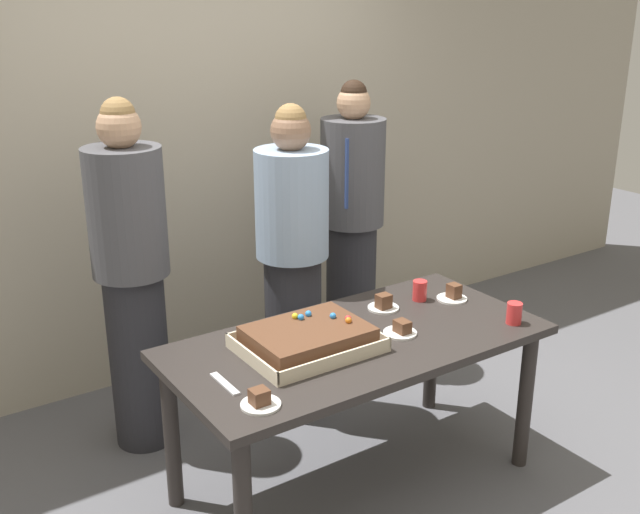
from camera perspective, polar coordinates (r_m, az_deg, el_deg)
name	(u,v)px	position (r m, az deg, el deg)	size (l,w,h in m)	color
ground_plane	(355,482)	(3.67, 2.67, -16.82)	(12.00, 12.00, 0.00)	#5B5B60
interior_back_panel	(193,119)	(4.40, -9.73, 10.38)	(8.00, 0.12, 3.00)	#B2A893
party_table	(357,357)	(3.33, 2.85, -7.68)	(1.68, 0.82, 0.75)	#2D2826
sheet_cake	(308,339)	(3.16, -0.93, -6.27)	(0.56, 0.43, 0.12)	beige
plated_slice_near_left	(383,304)	(3.57, 4.88, -3.63)	(0.15, 0.15, 0.08)	white
plated_slice_near_right	(260,401)	(2.77, -4.61, -10.90)	(0.15, 0.15, 0.07)	white
plated_slice_far_left	(401,330)	(3.32, 6.23, -5.56)	(0.15, 0.15, 0.06)	white
plated_slice_far_right	(453,295)	(3.73, 10.14, -2.86)	(0.15, 0.15, 0.08)	white
drink_cup_nearest	(420,291)	(3.69, 7.64, -2.56)	(0.07, 0.07, 0.10)	red
drink_cup_middle	(514,313)	(3.51, 14.64, -4.19)	(0.07, 0.07, 0.10)	red
cake_server_utensil	(225,384)	(2.93, -7.30, -9.60)	(0.03, 0.20, 0.01)	silver
person_serving_front	(292,263)	(3.85, -2.12, -0.46)	(0.37, 0.37, 1.68)	#28282D
person_green_shirt_behind	(352,224)	(4.42, 2.45, 2.51)	(0.38, 0.38, 1.73)	#28282D
person_striped_tie_right	(132,276)	(3.67, -14.19, -1.39)	(0.36, 0.36, 1.75)	#28282D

